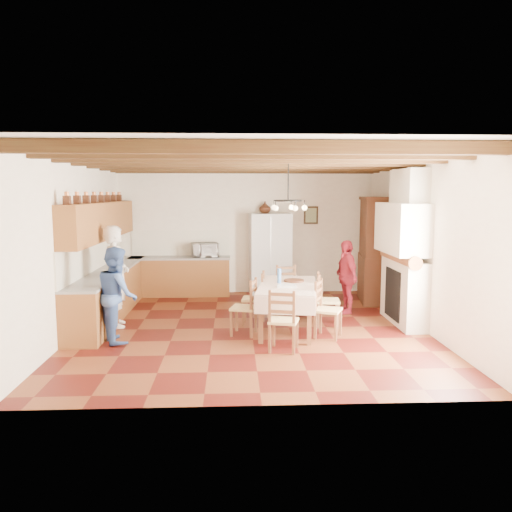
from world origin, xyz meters
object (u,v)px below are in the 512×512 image
Objects in this scene: chair_left_far at (253,298)px; chair_right_far at (328,300)px; dining_table at (287,289)px; refrigerator at (269,253)px; person_woman_red at (346,277)px; hutch at (373,250)px; chair_right_near at (328,309)px; person_woman_blue at (117,294)px; chair_left_near at (244,307)px; microwave at (205,250)px; person_man at (117,276)px; chair_end_near at (284,320)px; chair_end_far at (287,290)px.

chair_left_far is 1.00× the size of chair_right_far.
refrigerator is at bearing 91.29° from dining_table.
chair_left_far is 2.04m from person_woman_red.
hutch is 3.30m from chair_left_far.
chair_right_near is 0.62× the size of person_woman_blue.
chair_right_far is (0.76, 0.25, -0.25)m from dining_table.
microwave is (-0.82, 3.35, 0.58)m from chair_left_near.
person_man is 1.18× the size of person_woman_blue.
refrigerator reaches higher than person_woman_blue.
person_woman_red is at bearing -121.20° from hutch.
chair_end_near is at bearing 48.58° from chair_left_near.
person_man reaches higher than chair_end_near.
chair_left_far is 0.66× the size of person_woman_red.
refrigerator is 4.42m from chair_end_near.
refrigerator is 1.31× the size of person_woman_red.
person_man reaches higher than microwave.
chair_left_far is (-0.50, -2.81, -0.47)m from refrigerator.
chair_left_near is 1.63m from chair_end_far.
person_woman_red is at bearing 0.65° from chair_end_far.
chair_left_far is at bearing -81.37° from microwave.
chair_left_near is 1.60m from chair_right_far.
dining_table is 0.84m from chair_left_near.
refrigerator is 2.44m from hutch.
person_woman_blue is (-4.92, -2.75, -0.38)m from hutch.
chair_right_near is at bearing -125.56° from chair_end_near.
hutch reaches higher than dining_table.
chair_left_far is 1.00× the size of chair_end_near.
person_man reaches higher than person_woman_red.
dining_table is 0.82m from chair_right_near.
chair_left_far is 2.48m from person_man.
hutch is 2.39× the size of chair_right_far.
chair_end_far is 1.21m from person_woman_red.
chair_right_near is at bearing 59.48° from chair_left_far.
refrigerator reaches higher than dining_table.
refrigerator is at bearing 91.32° from chair_end_far.
person_woman_blue is (-2.23, -0.98, 0.29)m from chair_left_far.
chair_right_far is (0.13, 0.71, 0.00)m from chair_right_near.
microwave is at bearing 174.63° from hutch.
hutch is 3.16m from chair_right_near.
dining_table is at bearing -57.00° from person_woman_red.
refrigerator is 1.98× the size of chair_right_near.
microwave is (-1.02, 2.65, 0.58)m from chair_left_far.
chair_right_far is 1.15m from person_woman_red.
dining_table is at bearing -102.99° from person_woman_blue.
chair_end_near is at bearing 152.36° from chair_right_far.
microwave reaches higher than chair_right_far.
person_woman_red is at bearing 119.41° from chair_left_far.
chair_left_near is 1.00× the size of chair_right_far.
person_woman_blue reaches higher than chair_end_far.
person_man is 3.08× the size of microwave.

